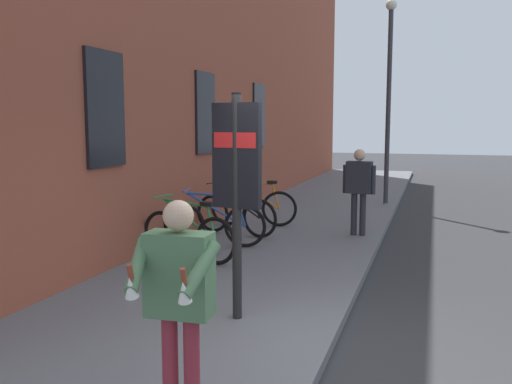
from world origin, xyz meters
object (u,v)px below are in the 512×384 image
Objects in this scene: transit_info_sign at (237,170)px; bicycle_nearest_sign at (236,214)px; bicycle_end_of_row at (215,224)px; tourist_with_hotdogs at (178,288)px; pedestrian_crossing_street at (359,183)px; bicycle_under_window at (188,235)px; street_lamp at (389,84)px; bicycle_by_door at (254,207)px.

bicycle_nearest_sign is at bearing 20.16° from transit_info_sign.
transit_info_sign is at bearing -153.96° from bicycle_end_of_row.
transit_info_sign is 1.52× the size of tourist_with_hotdogs.
pedestrian_crossing_street is 6.96m from tourist_with_hotdogs.
bicycle_nearest_sign is (2.04, -0.03, 0.00)m from bicycle_under_window.
street_lamp is (5.06, -2.32, 2.67)m from bicycle_nearest_sign.
bicycle_end_of_row is 2.01m from bicycle_by_door.
pedestrian_crossing_street is at bearing -98.07° from bicycle_by_door.
tourist_with_hotdogs is (-2.10, -0.34, -0.62)m from transit_info_sign.
pedestrian_crossing_street is 1.02× the size of tourist_with_hotdogs.
bicycle_under_window is 0.99× the size of bicycle_end_of_row.
transit_info_sign is at bearing 175.11° from street_lamp.
tourist_with_hotdogs is 11.53m from street_lamp.
tourist_with_hotdogs reaches higher than bicycle_by_door.
pedestrian_crossing_street reaches higher than tourist_with_hotdogs.
bicycle_nearest_sign is 0.98m from bicycle_by_door.
tourist_with_hotdogs is at bearing 177.41° from pedestrian_crossing_street.
street_lamp reaches higher than bicycle_by_door.
transit_info_sign is (-5.16, -1.50, 1.21)m from bicycle_by_door.
bicycle_by_door is (2.01, -0.04, 0.00)m from bicycle_end_of_row.
bicycle_by_door is at bearing -1.15° from bicycle_end_of_row.
transit_info_sign is at bearing -159.84° from bicycle_nearest_sign.
bicycle_by_door is at bearing 150.73° from street_lamp.
street_lamp is (7.10, -2.35, 2.67)m from bicycle_under_window.
bicycle_nearest_sign is at bearing 155.34° from street_lamp.
bicycle_end_of_row is 0.34× the size of street_lamp.
street_lamp reaches higher than pedestrian_crossing_street.
bicycle_under_window is 2.04m from bicycle_nearest_sign.
bicycle_under_window is 0.72× the size of transit_info_sign.
street_lamp reaches higher than transit_info_sign.
tourist_with_hotdogs is (-6.95, 0.31, -0.01)m from pedestrian_crossing_street.
bicycle_end_of_row is at bearing 128.00° from pedestrian_crossing_street.
bicycle_under_window is 1.00× the size of bicycle_nearest_sign.
bicycle_end_of_row is 1.09× the size of pedestrian_crossing_street.
transit_info_sign is at bearing -163.82° from bicycle_by_door.
transit_info_sign is 0.46× the size of street_lamp.
pedestrian_crossing_street is (4.85, -0.65, -0.62)m from transit_info_sign.
bicycle_end_of_row is (1.01, -0.03, 0.00)m from bicycle_under_window.
street_lamp reaches higher than bicycle_nearest_sign.
bicycle_by_door is (0.98, -0.04, 0.00)m from bicycle_nearest_sign.
pedestrian_crossing_street is 0.31× the size of street_lamp.
tourist_with_hotdogs is at bearing -163.42° from bicycle_nearest_sign.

